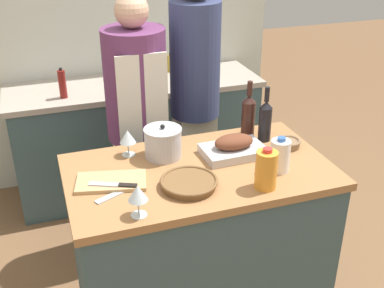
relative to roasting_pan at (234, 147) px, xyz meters
name	(u,v)px	position (x,y,z in m)	size (l,w,h in m)	color
kitchen_island	(199,244)	(-0.21, -0.07, -0.51)	(1.29, 0.74, 0.93)	#3D565B
back_counter	(137,136)	(-0.21, 1.36, -0.53)	(1.88, 0.60, 0.88)	#3D565B
back_wall	(122,20)	(-0.21, 1.71, 0.31)	(2.38, 0.10, 2.55)	silver
roasting_pan	(234,147)	(0.00, 0.00, 0.00)	(0.32, 0.22, 0.11)	#BCBCC1
wicker_basket	(189,183)	(-0.31, -0.22, -0.02)	(0.27, 0.27, 0.04)	brown
cutting_board	(111,181)	(-0.64, -0.07, -0.03)	(0.35, 0.24, 0.02)	tan
stock_pot	(163,143)	(-0.34, 0.10, 0.03)	(0.19, 0.19, 0.18)	#B7B7BC
mixing_bowl	(289,143)	(0.31, -0.01, -0.02)	(0.13, 0.13, 0.04)	#846647
juice_jug	(266,170)	(0.01, -0.33, 0.05)	(0.10, 0.10, 0.20)	orange
milk_jug	(280,156)	(0.14, -0.22, 0.04)	(0.09, 0.09, 0.18)	white
wine_bottle_green	(248,114)	(0.17, 0.20, 0.08)	(0.07, 0.07, 0.31)	#381E19
wine_bottle_dark	(265,120)	(0.23, 0.11, 0.08)	(0.07, 0.07, 0.30)	black
wine_glass_left	(128,137)	(-0.51, 0.17, 0.06)	(0.08, 0.08, 0.14)	silver
wine_glass_right	(138,194)	(-0.58, -0.36, 0.06)	(0.08, 0.08, 0.14)	silver
knife_chef	(123,191)	(-0.61, -0.16, -0.04)	(0.25, 0.14, 0.01)	#B7B7BC
knife_paring	(115,185)	(-0.63, -0.13, -0.02)	(0.21, 0.12, 0.01)	#B7B7BC
stand_mixer	(139,69)	(-0.19, 1.31, 0.03)	(0.18, 0.14, 0.28)	silver
condiment_bottle_tall	(62,84)	(-0.74, 1.22, 0.01)	(0.05, 0.05, 0.21)	maroon
condiment_bottle_short	(171,63)	(0.12, 1.52, -0.02)	(0.05, 0.05, 0.15)	#B28E2D
person_cook_aproned	(138,119)	(-0.35, 0.64, -0.06)	(0.37, 0.37, 1.65)	beige
person_cook_guest	(195,93)	(0.04, 0.72, 0.03)	(0.31, 0.31, 1.78)	beige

